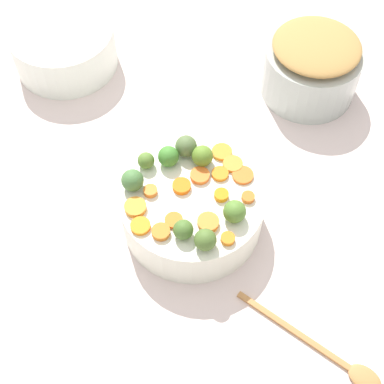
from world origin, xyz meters
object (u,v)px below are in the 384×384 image
object	(u,v)px
metal_pot	(311,72)
casserole_dish	(64,47)
serving_bowl_carrots	(192,208)
wooden_spoon	(335,359)

from	to	relation	value
metal_pot	casserole_dish	distance (m)	0.57
serving_bowl_carrots	metal_pot	xyz separation A→B (m)	(0.41, 0.15, 0.01)
serving_bowl_carrots	wooden_spoon	size ratio (longest dim) A/B	0.99
serving_bowl_carrots	wooden_spoon	world-z (taller)	serving_bowl_carrots
metal_pot	serving_bowl_carrots	bearing A→B (deg)	-160.72
metal_pot	wooden_spoon	distance (m)	0.62
metal_pot	casserole_dish	world-z (taller)	metal_pot
serving_bowl_carrots	wooden_spoon	distance (m)	0.37
serving_bowl_carrots	metal_pot	world-z (taller)	metal_pot
metal_pot	wooden_spoon	size ratio (longest dim) A/B	0.78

